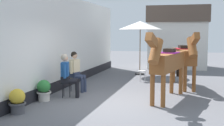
{
  "coord_description": "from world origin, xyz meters",
  "views": [
    {
      "loc": [
        2.02,
        -8.07,
        2.06
      ],
      "look_at": [
        -0.4,
        1.2,
        1.05
      ],
      "focal_mm": 47.2,
      "sensor_mm": 36.0,
      "label": 1
    }
  ],
  "objects_px": {
    "seated_visitor_far": "(76,69)",
    "saddled_horse_far": "(184,56)",
    "seated_visitor_near": "(67,73)",
    "spare_stool_white": "(142,72)",
    "cafe_parasol": "(140,26)",
    "saddled_horse_near": "(167,62)",
    "flower_planter_middle": "(44,90)",
    "flower_planter_near": "(17,101)"
  },
  "relations": [
    {
      "from": "saddled_horse_near",
      "to": "flower_planter_near",
      "type": "height_order",
      "value": "saddled_horse_near"
    },
    {
      "from": "seated_visitor_near",
      "to": "spare_stool_white",
      "type": "xyz_separation_m",
      "value": [
        1.82,
        3.55,
        -0.38
      ]
    },
    {
      "from": "flower_planter_near",
      "to": "spare_stool_white",
      "type": "bearing_deg",
      "value": 67.72
    },
    {
      "from": "seated_visitor_far",
      "to": "flower_planter_near",
      "type": "xyz_separation_m",
      "value": [
        -0.4,
        -3.03,
        -0.44
      ]
    },
    {
      "from": "seated_visitor_near",
      "to": "flower_planter_near",
      "type": "bearing_deg",
      "value": -102.99
    },
    {
      "from": "flower_planter_middle",
      "to": "cafe_parasol",
      "type": "xyz_separation_m",
      "value": [
        1.89,
        6.18,
        2.03
      ]
    },
    {
      "from": "seated_visitor_near",
      "to": "flower_planter_middle",
      "type": "height_order",
      "value": "seated_visitor_near"
    },
    {
      "from": "saddled_horse_far",
      "to": "seated_visitor_near",
      "type": "bearing_deg",
      "value": -142.83
    },
    {
      "from": "saddled_horse_far",
      "to": "flower_planter_near",
      "type": "distance_m",
      "value": 6.27
    },
    {
      "from": "flower_planter_near",
      "to": "flower_planter_middle",
      "type": "distance_m",
      "value": 1.43
    },
    {
      "from": "seated_visitor_far",
      "to": "saddled_horse_near",
      "type": "bearing_deg",
      "value": -10.44
    },
    {
      "from": "flower_planter_middle",
      "to": "saddled_horse_far",
      "type": "bearing_deg",
      "value": 39.58
    },
    {
      "from": "seated_visitor_near",
      "to": "cafe_parasol",
      "type": "bearing_deg",
      "value": 75.69
    },
    {
      "from": "saddled_horse_far",
      "to": "cafe_parasol",
      "type": "height_order",
      "value": "cafe_parasol"
    },
    {
      "from": "seated_visitor_near",
      "to": "seated_visitor_far",
      "type": "bearing_deg",
      "value": 94.77
    },
    {
      "from": "cafe_parasol",
      "to": "spare_stool_white",
      "type": "relative_size",
      "value": 5.61
    },
    {
      "from": "seated_visitor_far",
      "to": "saddled_horse_far",
      "type": "xyz_separation_m",
      "value": [
        3.61,
        1.72,
        0.38
      ]
    },
    {
      "from": "spare_stool_white",
      "to": "saddled_horse_near",
      "type": "bearing_deg",
      "value": -68.55
    },
    {
      "from": "seated_visitor_far",
      "to": "saddled_horse_near",
      "type": "relative_size",
      "value": 0.47
    },
    {
      "from": "saddled_horse_near",
      "to": "cafe_parasol",
      "type": "height_order",
      "value": "cafe_parasol"
    },
    {
      "from": "cafe_parasol",
      "to": "saddled_horse_near",
      "type": "bearing_deg",
      "value": -72.19
    },
    {
      "from": "saddled_horse_far",
      "to": "cafe_parasol",
      "type": "distance_m",
      "value": 3.76
    },
    {
      "from": "saddled_horse_near",
      "to": "cafe_parasol",
      "type": "distance_m",
      "value": 5.55
    },
    {
      "from": "cafe_parasol",
      "to": "spare_stool_white",
      "type": "distance_m",
      "value": 2.82
    },
    {
      "from": "seated_visitor_far",
      "to": "flower_planter_near",
      "type": "bearing_deg",
      "value": -97.47
    },
    {
      "from": "saddled_horse_near",
      "to": "cafe_parasol",
      "type": "bearing_deg",
      "value": 107.81
    },
    {
      "from": "seated_visitor_near",
      "to": "saddled_horse_near",
      "type": "relative_size",
      "value": 0.47
    },
    {
      "from": "seated_visitor_near",
      "to": "cafe_parasol",
      "type": "distance_m",
      "value": 5.93
    },
    {
      "from": "seated_visitor_far",
      "to": "spare_stool_white",
      "type": "height_order",
      "value": "seated_visitor_far"
    },
    {
      "from": "saddled_horse_near",
      "to": "flower_planter_near",
      "type": "relative_size",
      "value": 4.62
    },
    {
      "from": "seated_visitor_far",
      "to": "saddled_horse_near",
      "type": "height_order",
      "value": "saddled_horse_near"
    },
    {
      "from": "flower_planter_near",
      "to": "saddled_horse_near",
      "type": "bearing_deg",
      "value": 34.59
    },
    {
      "from": "seated_visitor_near",
      "to": "spare_stool_white",
      "type": "bearing_deg",
      "value": 62.8
    },
    {
      "from": "saddled_horse_near",
      "to": "seated_visitor_near",
      "type": "bearing_deg",
      "value": -172.97
    },
    {
      "from": "saddled_horse_near",
      "to": "flower_planter_near",
      "type": "bearing_deg",
      "value": -145.41
    },
    {
      "from": "saddled_horse_near",
      "to": "saddled_horse_far",
      "type": "distance_m",
      "value": 2.35
    },
    {
      "from": "flower_planter_middle",
      "to": "spare_stool_white",
      "type": "height_order",
      "value": "flower_planter_middle"
    },
    {
      "from": "saddled_horse_near",
      "to": "flower_planter_middle",
      "type": "bearing_deg",
      "value": -163.99
    },
    {
      "from": "flower_planter_near",
      "to": "seated_visitor_near",
      "type": "bearing_deg",
      "value": 77.01
    },
    {
      "from": "flower_planter_middle",
      "to": "cafe_parasol",
      "type": "relative_size",
      "value": 0.25
    },
    {
      "from": "seated_visitor_near",
      "to": "flower_planter_near",
      "type": "distance_m",
      "value": 2.17
    },
    {
      "from": "flower_planter_middle",
      "to": "saddled_horse_near",
      "type": "bearing_deg",
      "value": 16.01
    }
  ]
}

